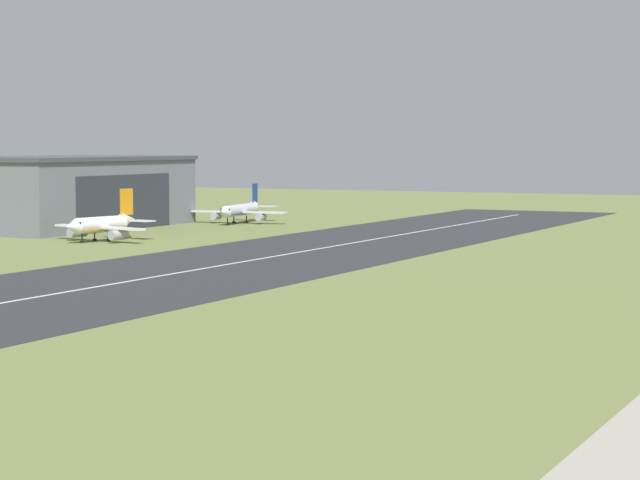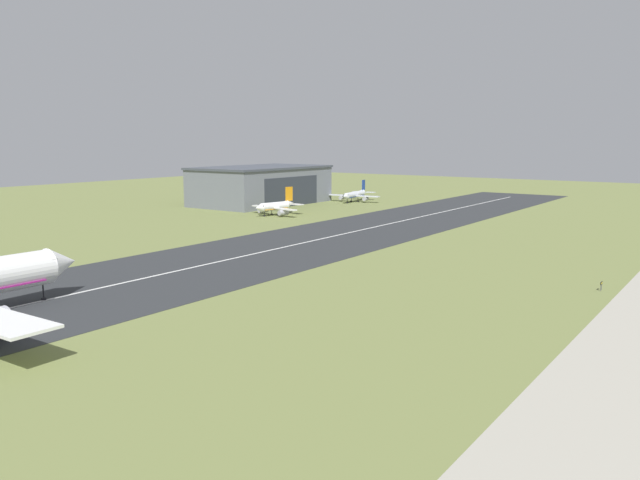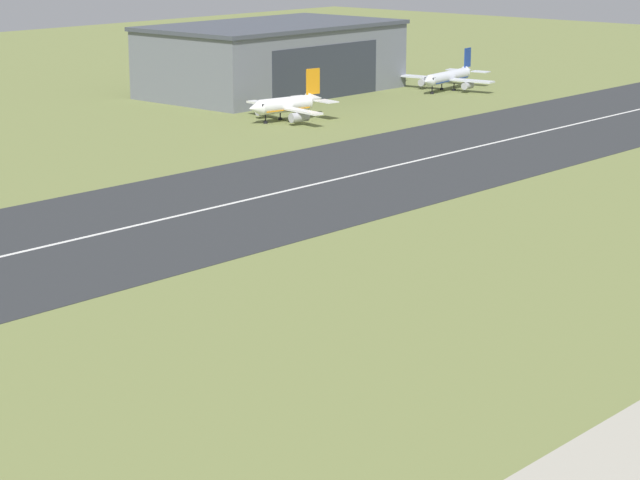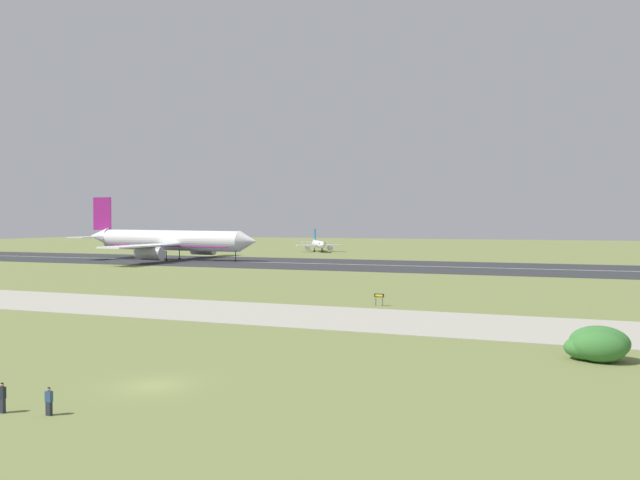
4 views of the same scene
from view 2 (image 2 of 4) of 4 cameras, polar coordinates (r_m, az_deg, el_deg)
name	(u,v)px [view 2 (image 2 of 4)]	position (r m, az deg, el deg)	size (l,w,h in m)	color
ground_plane	(509,283)	(123.94, 16.89, -3.82)	(639.82, 639.82, 0.00)	olive
runway_strip	(267,251)	(153.20, -4.89, -1.02)	(399.82, 43.03, 0.06)	#2B2D30
runway_centreline	(267,251)	(153.19, -4.89, -1.00)	(359.84, 0.70, 0.01)	silver
hangar_building	(261,185)	(267.04, -5.37, 5.02)	(58.80, 33.78, 15.89)	slate
airplane_parked_centre	(275,207)	(225.77, -4.13, 3.06)	(18.67, 22.64, 9.94)	white
airplane_parked_east	(355,195)	(275.37, 3.20, 4.15)	(23.49, 23.61, 9.08)	silver
runway_sign	(601,284)	(123.64, 24.33, -3.70)	(1.31, 0.13, 1.63)	#4C4C51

